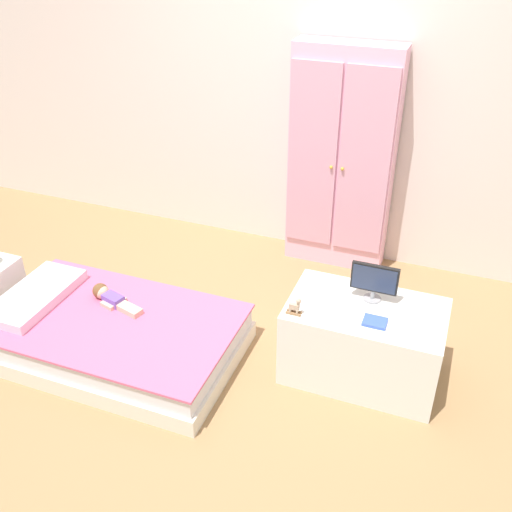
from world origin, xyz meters
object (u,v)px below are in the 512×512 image
at_px(bed, 115,335).
at_px(tv_stand, 363,341).
at_px(rocking_horse_toy, 295,307).
at_px(wardrobe, 341,161).
at_px(book_blue, 375,322).
at_px(doll, 108,296).
at_px(tv_monitor, 374,280).

distance_m(bed, tv_stand, 1.49).
bearing_deg(rocking_horse_toy, bed, -171.91).
bearing_deg(bed, wardrobe, 57.53).
height_order(bed, book_blue, book_blue).
bearing_deg(doll, rocking_horse_toy, 0.22).
relative_size(bed, tv_monitor, 5.76).
bearing_deg(bed, doll, 127.80).
relative_size(wardrobe, tv_stand, 1.87).
relative_size(doll, rocking_horse_toy, 3.74).
bearing_deg(wardrobe, book_blue, -68.00).
height_order(doll, rocking_horse_toy, rocking_horse_toy).
distance_m(doll, tv_monitor, 1.63).
distance_m(wardrobe, tv_stand, 1.41).
bearing_deg(doll, tv_monitor, 10.24).
bearing_deg(wardrobe, rocking_horse_toy, -85.45).
xyz_separation_m(tv_monitor, book_blue, (0.06, -0.21, -0.12)).
xyz_separation_m(tv_monitor, rocking_horse_toy, (-0.36, -0.28, -0.08)).
distance_m(doll, book_blue, 1.64).
relative_size(doll, book_blue, 3.09).
distance_m(wardrobe, book_blue, 1.46).
relative_size(tv_stand, rocking_horse_toy, 8.36).
bearing_deg(doll, tv_stand, 7.10).
relative_size(tv_monitor, rocking_horse_toy, 2.52).
distance_m(wardrobe, tv_monitor, 1.22).
height_order(tv_stand, book_blue, book_blue).
height_order(bed, rocking_horse_toy, rocking_horse_toy).
height_order(tv_stand, tv_monitor, tv_monitor).
xyz_separation_m(doll, wardrobe, (1.10, 1.39, 0.53)).
bearing_deg(tv_monitor, wardrobe, 113.20).
xyz_separation_m(bed, tv_stand, (1.45, 0.35, 0.11)).
xyz_separation_m(tv_stand, tv_monitor, (0.01, 0.09, 0.37)).
bearing_deg(rocking_horse_toy, wardrobe, 94.55).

